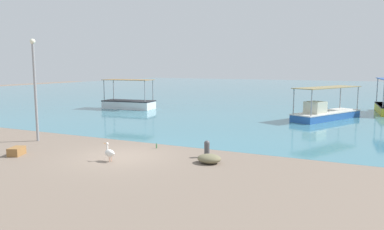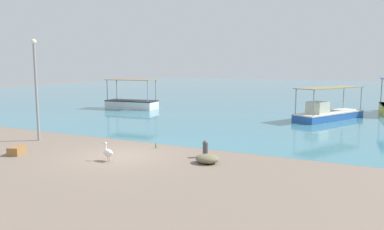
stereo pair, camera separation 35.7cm
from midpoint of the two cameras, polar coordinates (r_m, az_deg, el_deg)
ground at (r=17.26m, az=-11.28°, el=-6.18°), size 120.00×120.00×0.00m
harbor_water at (r=62.33m, az=16.21°, el=3.54°), size 110.00×90.00×0.00m
fishing_boat_far_left at (r=29.92m, az=19.29°, el=0.41°), size 4.58×6.80×2.44m
fishing_boat_far_right at (r=35.80m, az=-9.90°, el=1.85°), size 4.97×2.44×2.74m
pelican at (r=16.38m, az=-13.06°, el=-5.62°), size 0.79×0.43×0.80m
lamp_post at (r=21.66m, az=-23.26°, el=4.36°), size 0.28×0.28×5.44m
mooring_bollard at (r=16.69m, az=1.67°, el=-5.08°), size 0.25×0.25×0.76m
net_pile at (r=15.74m, az=1.98°, el=-6.66°), size 1.01×0.86×0.38m
cargo_crate at (r=18.91m, az=-25.66°, el=-5.00°), size 0.77×0.94×0.37m
glass_bottle at (r=18.59m, az=-5.98°, el=-4.74°), size 0.07×0.07×0.27m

